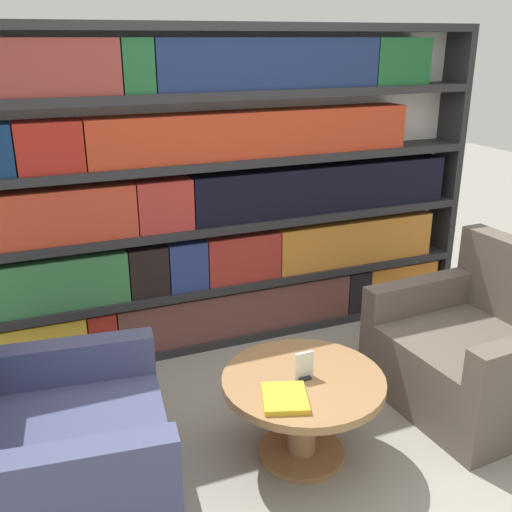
% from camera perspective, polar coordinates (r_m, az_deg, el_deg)
% --- Properties ---
extents(ground_plane, '(14.00, 14.00, 0.00)m').
position_cam_1_polar(ground_plane, '(3.00, 6.49, -19.36)').
color(ground_plane, gray).
extents(bookshelf, '(3.48, 0.30, 1.98)m').
position_cam_1_polar(bookshelf, '(3.73, -3.71, 5.49)').
color(bookshelf, silver).
rests_on(bookshelf, ground_plane).
extents(armchair_left, '(0.94, 1.00, 0.85)m').
position_cam_1_polar(armchair_left, '(2.72, -18.62, -17.49)').
color(armchair_left, '#42476B').
rests_on(armchair_left, ground_plane).
extents(armchair_right, '(0.88, 0.95, 0.85)m').
position_cam_1_polar(armchair_right, '(3.51, 20.43, -8.63)').
color(armchair_right, brown).
rests_on(armchair_right, ground_plane).
extents(coffee_table, '(0.75, 0.75, 0.43)m').
position_cam_1_polar(coffee_table, '(2.87, 4.48, -13.54)').
color(coffee_table, olive).
rests_on(coffee_table, ground_plane).
extents(table_sign, '(0.09, 0.06, 0.13)m').
position_cam_1_polar(table_sign, '(2.78, 4.58, -10.53)').
color(table_sign, black).
rests_on(table_sign, coffee_table).
extents(stray_book, '(0.25, 0.28, 0.02)m').
position_cam_1_polar(stray_book, '(2.64, 2.77, -13.36)').
color(stray_book, gold).
rests_on(stray_book, coffee_table).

